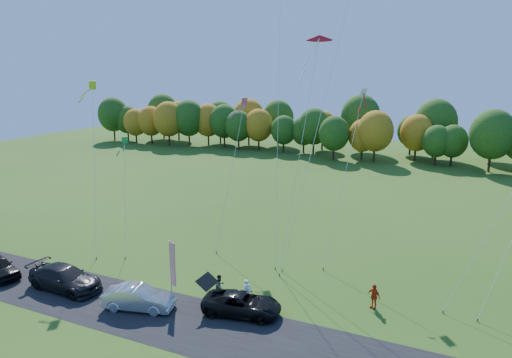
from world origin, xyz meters
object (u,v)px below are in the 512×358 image
at_px(black_suv, 242,304).
at_px(silver_sedan, 139,298).
at_px(feather_flag, 172,263).
at_px(person_east, 374,296).

bearing_deg(black_suv, silver_sedan, 98.51).
relative_size(silver_sedan, feather_flag, 1.13).
height_order(silver_sedan, feather_flag, feather_flag).
distance_m(person_east, feather_flag, 13.55).
bearing_deg(feather_flag, black_suv, 0.11).
relative_size(black_suv, feather_flag, 1.23).
relative_size(silver_sedan, person_east, 2.78).
xyz_separation_m(black_suv, feather_flag, (-5.22, -0.01, 1.82)).
xyz_separation_m(silver_sedan, person_east, (13.96, 6.43, 0.07)).
bearing_deg(feather_flag, silver_sedan, -118.69).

